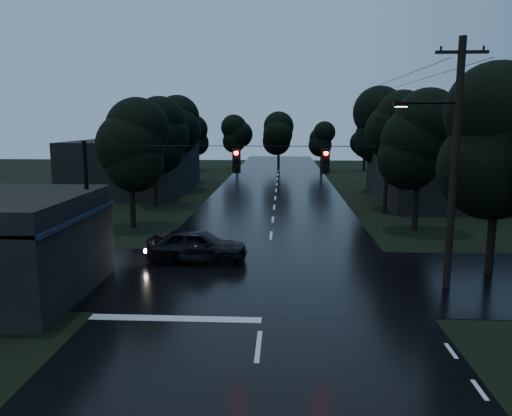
# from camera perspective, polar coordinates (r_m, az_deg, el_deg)

# --- Properties ---
(main_road) EXTENTS (12.00, 120.00, 0.02)m
(main_road) POSITION_cam_1_polar(r_m,az_deg,el_deg) (39.80, 2.09, 0.04)
(main_road) COLOR black
(main_road) RESTS_ON ground
(cross_street) EXTENTS (60.00, 9.00, 0.02)m
(cross_street) POSITION_cam_1_polar(r_m,az_deg,el_deg) (22.28, 1.19, -7.85)
(cross_street) COLOR black
(cross_street) RESTS_ON ground
(building_far_right) EXTENTS (10.00, 14.00, 4.40)m
(building_far_right) POSITION_cam_1_polar(r_m,az_deg,el_deg) (45.44, 20.19, 3.46)
(building_far_right) COLOR black
(building_far_right) RESTS_ON ground
(building_far_left) EXTENTS (10.00, 16.00, 5.00)m
(building_far_left) POSITION_cam_1_polar(r_m,az_deg,el_deg) (51.55, -13.48, 4.81)
(building_far_left) COLOR black
(building_far_left) RESTS_ON ground
(utility_pole_main) EXTENTS (3.50, 0.30, 10.00)m
(utility_pole_main) POSITION_cam_1_polar(r_m,az_deg,el_deg) (21.35, 21.53, 5.10)
(utility_pole_main) COLOR black
(utility_pole_main) RESTS_ON ground
(utility_pole_far) EXTENTS (2.00, 0.30, 7.50)m
(utility_pole_far) POSITION_cam_1_polar(r_m,az_deg,el_deg) (38.09, 14.71, 5.16)
(utility_pole_far) COLOR black
(utility_pole_far) RESTS_ON ground
(anchor_pole_left) EXTENTS (0.18, 0.18, 6.00)m
(anchor_pole_left) POSITION_cam_1_polar(r_m,az_deg,el_deg) (22.14, -18.66, -0.49)
(anchor_pole_left) COLOR black
(anchor_pole_left) RESTS_ON ground
(span_signals) EXTENTS (15.00, 0.37, 1.12)m
(span_signals) POSITION_cam_1_polar(r_m,az_deg,el_deg) (20.27, 2.73, 5.51)
(span_signals) COLOR black
(span_signals) RESTS_ON ground
(tree_corner_near) EXTENTS (4.48, 4.48, 9.44)m
(tree_corner_near) POSITION_cam_1_polar(r_m,az_deg,el_deg) (24.09, 26.05, 7.00)
(tree_corner_near) COLOR black
(tree_corner_near) RESTS_ON ground
(tree_left_a) EXTENTS (3.92, 3.92, 8.26)m
(tree_left_a) POSITION_cam_1_polar(r_m,az_deg,el_deg) (32.73, -14.21, 6.86)
(tree_left_a) COLOR black
(tree_left_a) RESTS_ON ground
(tree_left_b) EXTENTS (4.20, 4.20, 8.85)m
(tree_left_b) POSITION_cam_1_polar(r_m,az_deg,el_deg) (40.57, -11.68, 8.01)
(tree_left_b) COLOR black
(tree_left_b) RESTS_ON ground
(tree_left_c) EXTENTS (4.48, 4.48, 9.44)m
(tree_left_c) POSITION_cam_1_polar(r_m,az_deg,el_deg) (50.42, -9.45, 8.82)
(tree_left_c) COLOR black
(tree_left_c) RESTS_ON ground
(tree_right_a) EXTENTS (4.20, 4.20, 8.85)m
(tree_right_a) POSITION_cam_1_polar(r_m,az_deg,el_deg) (32.32, 18.17, 7.31)
(tree_right_a) COLOR black
(tree_right_a) RESTS_ON ground
(tree_right_b) EXTENTS (4.48, 4.48, 9.44)m
(tree_right_b) POSITION_cam_1_polar(r_m,az_deg,el_deg) (40.22, 16.11, 8.35)
(tree_right_b) COLOR black
(tree_right_b) RESTS_ON ground
(tree_right_c) EXTENTS (4.76, 4.76, 10.03)m
(tree_right_c) POSITION_cam_1_polar(r_m,az_deg,el_deg) (50.12, 14.26, 9.08)
(tree_right_c) COLOR black
(tree_right_c) RESTS_ON ground
(car) EXTENTS (4.92, 2.09, 1.66)m
(car) POSITION_cam_1_polar(r_m,az_deg,el_deg) (24.53, -6.73, -4.25)
(car) COLOR black
(car) RESTS_ON ground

